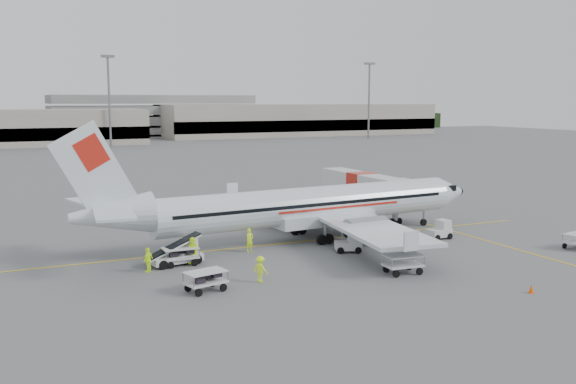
# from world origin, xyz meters

# --- Properties ---
(ground) EXTENTS (360.00, 360.00, 0.00)m
(ground) POSITION_xyz_m (0.00, 0.00, 0.00)
(ground) COLOR #56595B
(stripe_lead) EXTENTS (44.00, 0.20, 0.01)m
(stripe_lead) POSITION_xyz_m (0.00, 0.00, 0.01)
(stripe_lead) COLOR yellow
(stripe_lead) RESTS_ON ground
(stripe_cross) EXTENTS (0.20, 20.00, 0.01)m
(stripe_cross) POSITION_xyz_m (14.00, -8.00, 0.01)
(stripe_cross) COLOR yellow
(stripe_cross) RESTS_ON ground
(terminal_east) EXTENTS (90.00, 26.00, 10.00)m
(terminal_east) POSITION_xyz_m (70.00, 145.00, 5.00)
(terminal_east) COLOR gray
(terminal_east) RESTS_ON ground
(parking_garage) EXTENTS (62.00, 24.00, 14.00)m
(parking_garage) POSITION_xyz_m (25.00, 160.00, 7.00)
(parking_garage) COLOR slate
(parking_garage) RESTS_ON ground
(treeline) EXTENTS (300.00, 3.00, 6.00)m
(treeline) POSITION_xyz_m (0.00, 175.00, 3.00)
(treeline) COLOR black
(treeline) RESTS_ON ground
(mast_center) EXTENTS (3.20, 1.20, 22.00)m
(mast_center) POSITION_xyz_m (5.00, 118.00, 11.00)
(mast_center) COLOR slate
(mast_center) RESTS_ON ground
(mast_east) EXTENTS (3.20, 1.20, 22.00)m
(mast_east) POSITION_xyz_m (80.00, 118.00, 11.00)
(mast_east) COLOR slate
(mast_east) RESTS_ON ground
(aircraft) EXTENTS (37.31, 30.29, 9.73)m
(aircraft) POSITION_xyz_m (1.39, 0.43, 4.87)
(aircraft) COLOR silver
(aircraft) RESTS_ON ground
(jet_bridge) EXTENTS (3.22, 16.04, 4.20)m
(jet_bridge) POSITION_xyz_m (11.10, 8.62, 2.10)
(jet_bridge) COLOR silver
(jet_bridge) RESTS_ON ground
(belt_loader) EXTENTS (5.00, 2.62, 2.58)m
(belt_loader) POSITION_xyz_m (-10.82, -2.92, 1.29)
(belt_loader) COLOR silver
(belt_loader) RESTS_ON ground
(tug_fore) EXTENTS (2.10, 1.33, 1.54)m
(tug_fore) POSITION_xyz_m (11.01, -3.78, 0.77)
(tug_fore) COLOR silver
(tug_fore) RESTS_ON ground
(tug_mid) EXTENTS (2.23, 1.74, 1.51)m
(tug_mid) POSITION_xyz_m (1.90, -4.69, 0.76)
(tug_mid) COLOR silver
(tug_mid) RESTS_ON ground
(tug_aft) EXTENTS (2.30, 2.16, 1.56)m
(tug_aft) POSITION_xyz_m (-10.08, -2.47, 0.78)
(tug_aft) COLOR silver
(tug_aft) RESTS_ON ground
(cart_loaded_a) EXTENTS (2.68, 1.94, 1.26)m
(cart_loaded_a) POSITION_xyz_m (-10.88, -9.84, 0.63)
(cart_loaded_a) COLOR silver
(cart_loaded_a) RESTS_ON ground
(cart_loaded_b) EXTENTS (2.41, 1.43, 1.26)m
(cart_loaded_b) POSITION_xyz_m (-10.60, -3.20, 0.63)
(cart_loaded_b) COLOR silver
(cart_loaded_b) RESTS_ON ground
(cart_empty_a) EXTENTS (2.59, 1.66, 1.30)m
(cart_empty_a) POSITION_xyz_m (2.07, -11.49, 0.65)
(cart_empty_a) COLOR silver
(cart_empty_a) RESTS_ON ground
(cone_nose) EXTENTS (0.40, 0.40, 0.66)m
(cone_nose) POSITION_xyz_m (14.00, 2.34, 0.33)
(cone_nose) COLOR #F94C02
(cone_nose) RESTS_ON ground
(cone_port) EXTENTS (0.36, 0.36, 0.59)m
(cone_port) POSITION_xyz_m (-2.07, 16.36, 0.29)
(cone_port) COLOR #F94C02
(cone_port) RESTS_ON ground
(cone_stbd) EXTENTS (0.32, 0.32, 0.53)m
(cone_stbd) POSITION_xyz_m (6.51, -18.22, 0.26)
(cone_stbd) COLOR #F94C02
(cone_stbd) RESTS_ON ground
(crew_a) EXTENTS (0.76, 0.63, 1.78)m
(crew_a) POSITION_xyz_m (-4.79, -1.50, 0.89)
(crew_a) COLOR #C3E918
(crew_a) RESTS_ON ground
(crew_b) EXTENTS (1.16, 1.17, 1.91)m
(crew_b) POSITION_xyz_m (-9.73, -3.40, 0.95)
(crew_b) COLOR #C3E918
(crew_b) RESTS_ON ground
(crew_c) EXTENTS (1.10, 1.23, 1.66)m
(crew_c) POSITION_xyz_m (-7.15, -9.33, 0.83)
(crew_c) COLOR #C3E918
(crew_c) RESTS_ON ground
(crew_d) EXTENTS (0.97, 0.97, 1.66)m
(crew_d) POSITION_xyz_m (-13.00, -4.04, 0.83)
(crew_d) COLOR #C3E918
(crew_d) RESTS_ON ground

